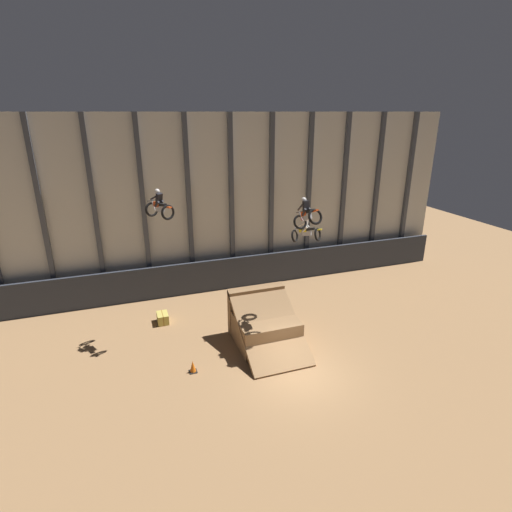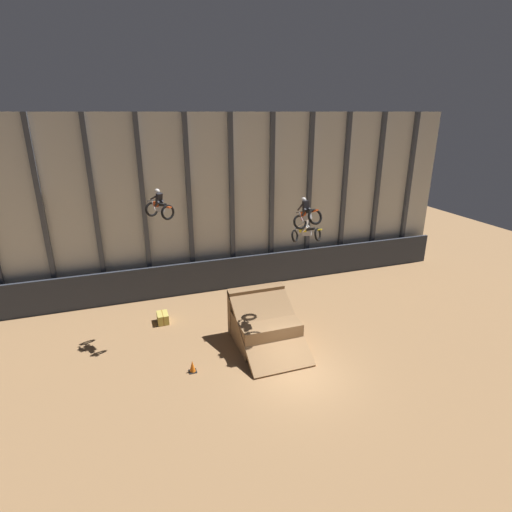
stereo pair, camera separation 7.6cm
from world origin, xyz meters
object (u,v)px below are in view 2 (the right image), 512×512
object	(u,v)px
traffic_cone_arena_edge	(261,306)
hay_bale_trackside	(163,318)
dirt_ramp	(263,324)
rider_bike_right_air	(306,231)
rider_bike_center_air	(307,215)
traffic_cone_near_ramp	(192,366)
rider_bike_left_air	(159,206)

from	to	relation	value
traffic_cone_arena_edge	hay_bale_trackside	world-z (taller)	traffic_cone_arena_edge
dirt_ramp	hay_bale_trackside	xyz separation A→B (m)	(-4.75, 3.60, -0.63)
rider_bike_right_air	rider_bike_center_air	bearing A→B (deg)	-156.09
traffic_cone_near_ramp	traffic_cone_arena_edge	world-z (taller)	same
rider_bike_left_air	rider_bike_center_air	xyz separation A→B (m)	(6.39, -3.03, -0.23)
rider_bike_right_air	dirt_ramp	bearing A→B (deg)	172.61
rider_bike_center_air	traffic_cone_near_ramp	bearing A→B (deg)	-177.69
rider_bike_center_air	hay_bale_trackside	bearing A→B (deg)	141.38
rider_bike_left_air	hay_bale_trackside	distance (m)	6.84
dirt_ramp	rider_bike_left_air	xyz separation A→B (m)	(-4.55, 2.30, 6.08)
rider_bike_left_air	rider_bike_right_air	size ratio (longest dim) A/B	1.02
rider_bike_left_air	rider_bike_center_air	world-z (taller)	rider_bike_left_air
rider_bike_left_air	hay_bale_trackside	bearing A→B (deg)	72.26
rider_bike_center_air	traffic_cone_arena_edge	size ratio (longest dim) A/B	2.99
rider_bike_left_air	hay_bale_trackside	world-z (taller)	rider_bike_left_air
rider_bike_center_air	rider_bike_right_air	bearing A→B (deg)	58.22
dirt_ramp	hay_bale_trackside	world-z (taller)	dirt_ramp
rider_bike_center_air	rider_bike_right_air	size ratio (longest dim) A/B	1.01
traffic_cone_arena_edge	hay_bale_trackside	bearing A→B (deg)	175.08
rider_bike_left_air	traffic_cone_arena_edge	distance (m)	8.74
dirt_ramp	rider_bike_center_air	bearing A→B (deg)	-21.61
traffic_cone_arena_edge	traffic_cone_near_ramp	bearing A→B (deg)	-137.32
traffic_cone_near_ramp	rider_bike_left_air	bearing A→B (deg)	97.94
dirt_ramp	traffic_cone_arena_edge	bearing A→B (deg)	72.25
dirt_ramp	rider_bike_right_air	xyz separation A→B (m)	(3.21, 2.02, 4.15)
traffic_cone_arena_edge	rider_bike_center_air	bearing A→B (deg)	-77.61
dirt_ramp	rider_bike_left_air	bearing A→B (deg)	153.12
rider_bike_left_air	rider_bike_right_air	bearing A→B (deg)	-28.72
rider_bike_left_air	traffic_cone_near_ramp	world-z (taller)	rider_bike_left_air
dirt_ramp	rider_bike_center_air	size ratio (longest dim) A/B	2.57
rider_bike_center_air	traffic_cone_near_ramp	xyz separation A→B (m)	(-5.85, -0.78, -6.48)
rider_bike_center_air	rider_bike_left_air	bearing A→B (deg)	149.29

